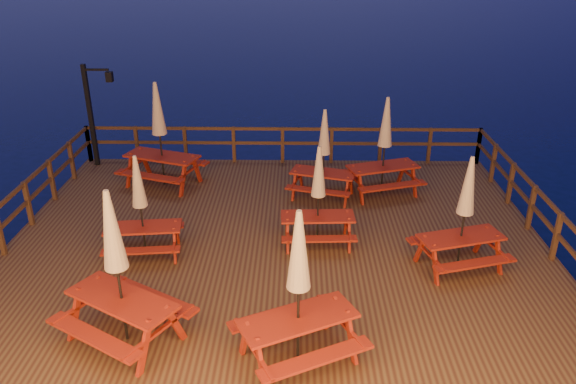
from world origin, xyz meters
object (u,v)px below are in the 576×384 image
object	(u,v)px
picnic_table_1	(140,205)
picnic_table_2	(298,286)
lamp_post	(95,106)
picnic_table_0	(117,266)

from	to	relation	value
picnic_table_1	picnic_table_2	size ratio (longest dim) A/B	0.85
picnic_table_1	picnic_table_2	bearing A→B (deg)	-50.76
lamp_post	picnic_table_2	distance (m)	10.25
picnic_table_1	picnic_table_2	world-z (taller)	picnic_table_2
lamp_post	picnic_table_1	distance (m)	5.84
picnic_table_1	picnic_table_0	bearing A→B (deg)	-88.74
picnic_table_0	picnic_table_1	size ratio (longest dim) A/B	1.22
picnic_table_2	picnic_table_0	bearing A→B (deg)	145.22
picnic_table_0	picnic_table_1	distance (m)	2.82
picnic_table_0	picnic_table_2	distance (m)	2.93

